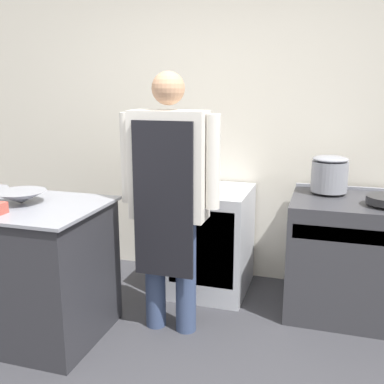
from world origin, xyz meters
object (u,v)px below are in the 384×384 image
at_px(stove, 353,256).
at_px(stock_pot, 330,174).
at_px(person_cook, 169,189).
at_px(mixing_bowl, 21,197).
at_px(fridge_unit, 211,240).

xyz_separation_m(stove, stock_pot, (-0.21, 0.13, 0.59)).
height_order(stove, person_cook, person_cook).
bearing_deg(person_cook, stock_pot, 37.32).
bearing_deg(mixing_bowl, fridge_unit, 44.05).
distance_m(fridge_unit, stock_pot, 1.07).
relative_size(fridge_unit, stock_pot, 3.16).
bearing_deg(mixing_bowl, stove, 23.69).
xyz_separation_m(mixing_bowl, stock_pot, (1.92, 1.06, 0.07)).
distance_m(stove, mixing_bowl, 2.38).
xyz_separation_m(fridge_unit, stock_pot, (0.89, 0.07, 0.59)).
height_order(mixing_bowl, stock_pot, stock_pot).
bearing_deg(person_cook, stove, 27.60).
bearing_deg(fridge_unit, stove, -3.27).
relative_size(person_cook, stock_pot, 6.49).
distance_m(stove, person_cook, 1.48).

